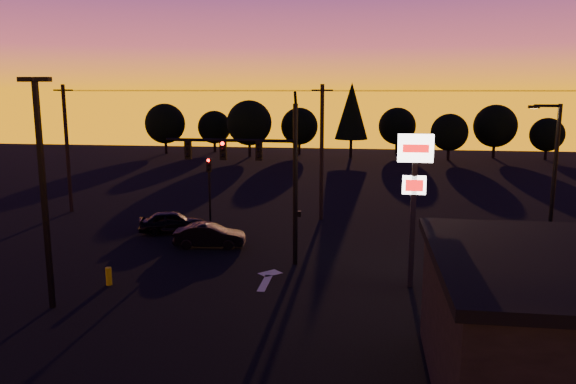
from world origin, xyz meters
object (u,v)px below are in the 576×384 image
(traffic_signal_mast, at_px, (263,166))
(car_left, at_px, (173,222))
(car_mid, at_px, (210,235))
(suv_parked, at_px, (545,307))
(secondary_signal, at_px, (209,181))
(pylon_sign, at_px, (414,178))
(parking_lot_light, at_px, (42,179))
(bollard, at_px, (109,276))
(streetlight, at_px, (552,178))

(traffic_signal_mast, distance_m, car_left, 9.40)
(car_mid, relative_size, suv_parked, 0.79)
(secondary_signal, relative_size, pylon_sign, 0.64)
(parking_lot_light, distance_m, car_left, 13.01)
(bollard, bearing_deg, streetlight, 15.61)
(parking_lot_light, relative_size, car_left, 2.28)
(parking_lot_light, bearing_deg, car_mid, 67.70)
(traffic_signal_mast, xyz_separation_m, parking_lot_light, (-7.40, -6.99, 0.33))
(parking_lot_light, distance_m, suv_parked, 19.74)
(car_left, bearing_deg, streetlight, -117.23)
(pylon_sign, distance_m, car_mid, 12.48)
(parking_lot_light, bearing_deg, bollard, 69.08)
(suv_parked, bearing_deg, traffic_signal_mast, 120.95)
(pylon_sign, distance_m, bollard, 14.26)
(suv_parked, bearing_deg, car_mid, 118.92)
(bollard, xyz_separation_m, car_left, (-0.29, 9.33, 0.28))
(secondary_signal, distance_m, streetlight, 19.89)
(secondary_signal, height_order, parking_lot_light, parking_lot_light)
(streetlight, relative_size, bollard, 9.84)
(streetlight, relative_size, suv_parked, 1.61)
(car_mid, bearing_deg, bollard, 150.71)
(suv_parked, bearing_deg, parking_lot_light, 150.90)
(traffic_signal_mast, bearing_deg, streetlight, 6.14)
(car_mid, bearing_deg, parking_lot_light, 151.28)
(pylon_sign, relative_size, car_left, 1.70)
(secondary_signal, xyz_separation_m, bollard, (-1.42, -11.67, -2.46))
(parking_lot_light, relative_size, pylon_sign, 1.34)
(suv_parked, bearing_deg, bollard, 142.18)
(bollard, xyz_separation_m, car_mid, (2.81, 6.65, 0.24))
(traffic_signal_mast, xyz_separation_m, suv_parked, (11.78, -5.99, -4.24))
(traffic_signal_mast, height_order, parking_lot_light, parking_lot_light)
(suv_parked, bearing_deg, secondary_signal, 108.95)
(secondary_signal, xyz_separation_m, car_mid, (1.39, -5.01, -2.21))
(streetlight, bearing_deg, parking_lot_light, -158.35)
(parking_lot_light, bearing_deg, secondary_signal, 80.21)
(traffic_signal_mast, height_order, secondary_signal, traffic_signal_mast)
(secondary_signal, xyz_separation_m, car_left, (-1.71, -2.34, -2.18))
(traffic_signal_mast, distance_m, secondary_signal, 9.19)
(secondary_signal, distance_m, suv_parked, 21.55)
(parking_lot_light, height_order, pylon_sign, parking_lot_light)
(pylon_sign, height_order, car_mid, pylon_sign)
(traffic_signal_mast, xyz_separation_m, car_mid, (-3.52, 2.48, -4.29))
(bollard, height_order, car_left, car_left)
(parking_lot_light, height_order, car_mid, parking_lot_light)
(traffic_signal_mast, bearing_deg, secondary_signal, 123.19)
(parking_lot_light, bearing_deg, traffic_signal_mast, 43.37)
(traffic_signal_mast, height_order, car_left, traffic_signal_mast)
(parking_lot_light, bearing_deg, car_left, 86.29)
(traffic_signal_mast, relative_size, bollard, 10.56)
(bollard, xyz_separation_m, suv_parked, (18.10, -1.81, 0.29))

